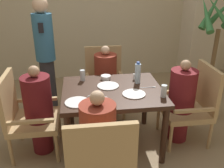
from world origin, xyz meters
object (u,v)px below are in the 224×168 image
(diner_in_far_chair, at_px, (106,81))
(diner_in_right_chair, at_px, (181,101))
(bowl_small, at_px, (106,77))
(glass_tall_mid, at_px, (164,91))
(water_bottle, at_px, (138,73))
(glass_tall_near, at_px, (83,75))
(chair_far_side, at_px, (105,79))
(plate_main_right, at_px, (134,94))
(standing_host, at_px, (45,52))
(teacup_with_saucer, at_px, (105,102))
(chair_near_corner, at_px, (100,162))
(potted_palm, at_px, (213,65))
(chair_right_side, at_px, (193,103))
(diner_in_near_chair, at_px, (98,145))
(plate_main_left, at_px, (77,102))
(diner_in_left_chair, at_px, (39,110))
(chair_left_side, at_px, (25,114))
(plate_dessert_center, at_px, (108,86))

(diner_in_far_chair, xyz_separation_m, diner_in_right_chair, (0.85, -0.75, 0.00))
(bowl_small, xyz_separation_m, glass_tall_mid, (0.57, -0.58, 0.04))
(water_bottle, xyz_separation_m, glass_tall_near, (-0.66, 0.17, -0.06))
(chair_far_side, distance_m, bowl_small, 0.64)
(plate_main_right, bearing_deg, standing_host, 130.44)
(teacup_with_saucer, bearing_deg, diner_in_right_chair, 19.13)
(water_bottle, bearing_deg, chair_far_side, 113.60)
(chair_near_corner, bearing_deg, water_bottle, 62.24)
(potted_palm, bearing_deg, chair_right_side, -133.06)
(chair_far_side, xyz_separation_m, diner_in_far_chair, (-0.00, -0.16, 0.04))
(water_bottle, bearing_deg, diner_in_right_chair, -16.43)
(diner_in_right_chair, xyz_separation_m, water_bottle, (-0.53, 0.16, 0.33))
(plate_main_right, xyz_separation_m, glass_tall_near, (-0.55, 0.48, 0.06))
(diner_in_right_chair, height_order, potted_palm, potted_palm)
(glass_tall_mid, bearing_deg, potted_palm, 38.57)
(diner_in_near_chair, height_order, plate_main_left, diner_in_near_chair)
(plate_main_left, relative_size, teacup_with_saucer, 2.31)
(diner_in_left_chair, relative_size, plate_main_left, 4.24)
(chair_left_side, relative_size, chair_near_corner, 1.00)
(chair_far_side, distance_m, chair_near_corner, 1.83)
(plate_dessert_center, bearing_deg, glass_tall_mid, -32.19)
(standing_host, xyz_separation_m, plate_dessert_center, (0.82, -1.01, -0.15))
(plate_main_left, height_order, teacup_with_saucer, teacup_with_saucer)
(potted_palm, distance_m, teacup_with_saucer, 1.84)
(chair_far_side, distance_m, plate_dessert_center, 0.85)
(chair_far_side, bearing_deg, standing_host, 166.74)
(plate_dessert_center, distance_m, bowl_small, 0.23)
(plate_main_left, bearing_deg, chair_near_corner, -74.48)
(diner_in_left_chair, height_order, plate_dessert_center, diner_in_left_chair)
(standing_host, bearing_deg, diner_in_far_chair, -22.62)
(chair_far_side, bearing_deg, chair_near_corner, -97.24)
(plate_dessert_center, height_order, bowl_small, bowl_small)
(chair_near_corner, distance_m, bowl_small, 1.28)
(plate_dessert_center, xyz_separation_m, glass_tall_near, (-0.29, 0.22, 0.06))
(glass_tall_near, bearing_deg, standing_host, 123.94)
(plate_main_right, bearing_deg, diner_in_left_chair, 171.59)
(diner_in_far_chair, height_order, glass_tall_mid, diner_in_far_chair)
(chair_left_side, xyz_separation_m, chair_far_side, (1.01, 0.91, 0.00))
(diner_in_left_chair, relative_size, chair_far_side, 1.10)
(chair_left_side, bearing_deg, potted_palm, 11.73)
(diner_in_near_chair, xyz_separation_m, plate_dessert_center, (0.19, 0.85, 0.20))
(standing_host, relative_size, bowl_small, 13.58)
(chair_near_corner, bearing_deg, chair_far_side, 82.76)
(chair_left_side, relative_size, potted_palm, 0.55)
(diner_in_far_chair, height_order, plate_main_left, diner_in_far_chair)
(chair_left_side, xyz_separation_m, plate_main_right, (1.23, -0.16, 0.25))
(plate_main_right, bearing_deg, teacup_with_saucer, -152.25)
(diner_in_near_chair, relative_size, bowl_small, 8.84)
(glass_tall_near, bearing_deg, diner_in_right_chair, -15.24)
(chair_far_side, height_order, bowl_small, chair_far_side)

